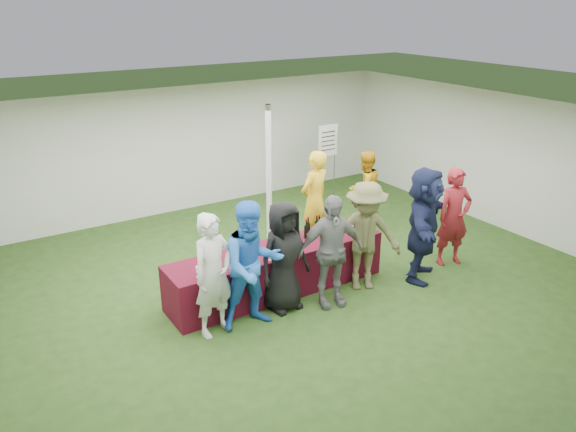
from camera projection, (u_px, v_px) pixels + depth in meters
ground at (280, 279)px, 9.42m from camera, size 60.00×60.00×0.00m
tent at (269, 179)px, 10.12m from camera, size 10.00×10.00×10.00m
serving_table at (277, 270)px, 8.91m from camera, size 3.60×0.80×0.75m
wine_bottles at (305, 230)px, 9.16m from camera, size 0.72×0.16×0.32m
wine_glasses at (261, 254)px, 8.30m from camera, size 2.83×0.13×0.16m
water_bottle at (273, 241)px, 8.79m from camera, size 0.07×0.07×0.23m
bar_towel at (354, 226)px, 9.59m from camera, size 0.25×0.18×0.03m
dump_bucket at (362, 228)px, 9.33m from camera, size 0.22×0.22×0.18m
wine_list_sign at (328, 147)px, 12.46m from camera, size 0.50×0.03×1.80m
staff_pourer at (314, 200)px, 10.31m from camera, size 0.78×0.62×1.87m
staff_back at (364, 189)px, 11.39m from camera, size 0.80×0.64×1.57m
customer_0 at (214, 275)px, 7.62m from camera, size 0.73×0.57×1.78m
customer_1 at (253, 265)px, 7.79m from camera, size 0.99×0.81×1.88m
customer_2 at (284, 256)px, 8.26m from camera, size 0.88×0.62×1.71m
customer_3 at (331, 251)px, 8.36m from camera, size 1.10×0.64×1.77m
customer_4 at (365, 236)px, 8.84m from camera, size 1.33×1.10×1.80m
customer_5 at (424, 224)px, 9.14m from camera, size 1.76×1.54×1.93m
customer_6 at (454, 217)px, 9.69m from camera, size 0.72×0.56×1.74m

